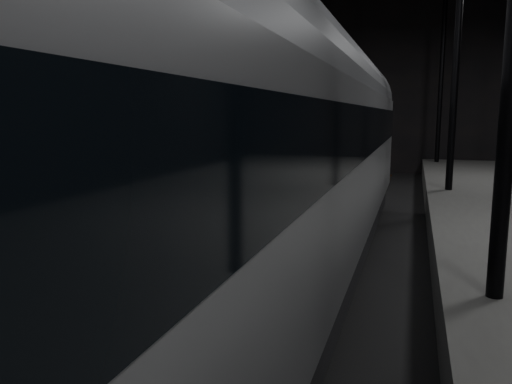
% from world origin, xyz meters
% --- Properties ---
extents(ground, '(44.00, 44.00, 0.00)m').
position_xyz_m(ground, '(0.00, 0.00, 0.00)').
color(ground, black).
rests_on(ground, ground).
extents(platform_left, '(9.00, 43.80, 1.00)m').
position_xyz_m(platform_left, '(-7.50, 0.00, 0.50)').
color(platform_left, '#52524F').
rests_on(platform_left, ground).
extents(tactile_strip, '(0.50, 43.80, 0.01)m').
position_xyz_m(tactile_strip, '(-3.25, 0.00, 1.00)').
color(tactile_strip, olive).
rests_on(tactile_strip, platform_left).
extents(track, '(2.40, 43.00, 0.24)m').
position_xyz_m(track, '(0.00, 0.00, 0.07)').
color(track, '#3F3328').
rests_on(track, ground).
extents(train, '(3.25, 21.72, 5.80)m').
position_xyz_m(train, '(-0.00, -2.35, 3.24)').
color(train, '#A1A3A9').
rests_on(train, ground).
extents(woman, '(0.71, 0.51, 1.82)m').
position_xyz_m(woman, '(-5.86, -1.30, 1.91)').
color(woman, '#9C825F').
rests_on(woman, platform_left).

